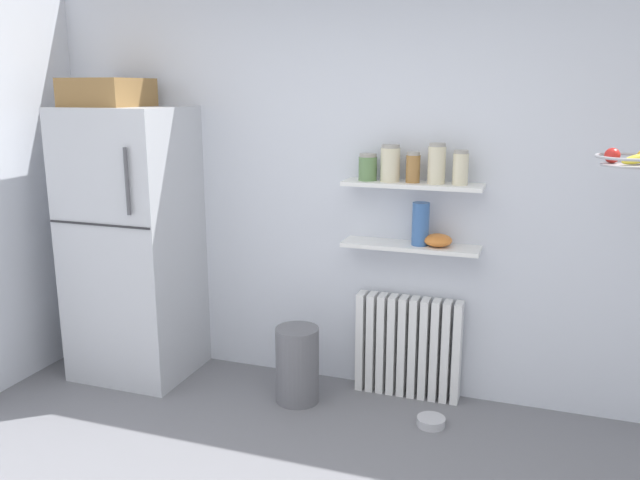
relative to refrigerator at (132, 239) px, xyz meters
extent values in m
cube|color=silver|center=(1.55, 0.37, 0.36)|extent=(7.04, 0.10, 2.60)
cube|color=#B7BABF|center=(0.00, 0.00, -0.04)|extent=(0.74, 0.65, 1.80)
cube|color=#262628|center=(0.00, -0.33, 0.16)|extent=(0.73, 0.01, 0.01)
cylinder|color=#4C4C51|center=(0.24, -0.34, 0.44)|extent=(0.02, 0.02, 0.40)
cube|color=olive|center=(-0.11, 0.00, 0.95)|extent=(0.45, 0.45, 0.18)
cube|color=white|center=(1.52, 0.24, -0.61)|extent=(0.05, 0.12, 0.65)
cube|color=white|center=(1.59, 0.24, -0.61)|extent=(0.05, 0.12, 0.65)
cube|color=white|center=(1.66, 0.24, -0.61)|extent=(0.05, 0.12, 0.65)
cube|color=white|center=(1.73, 0.24, -0.61)|extent=(0.05, 0.12, 0.65)
cube|color=white|center=(1.79, 0.24, -0.61)|extent=(0.05, 0.12, 0.65)
cube|color=white|center=(1.86, 0.24, -0.61)|extent=(0.05, 0.12, 0.65)
cube|color=white|center=(1.93, 0.24, -0.61)|extent=(0.05, 0.12, 0.65)
cube|color=white|center=(2.00, 0.24, -0.61)|extent=(0.05, 0.12, 0.65)
cube|color=white|center=(2.07, 0.24, -0.61)|extent=(0.05, 0.12, 0.65)
cube|color=white|center=(2.13, 0.24, -0.61)|extent=(0.05, 0.12, 0.65)
cube|color=white|center=(1.83, 0.21, 0.05)|extent=(0.83, 0.22, 0.02)
cube|color=white|center=(1.83, 0.21, 0.42)|extent=(0.83, 0.22, 0.02)
cylinder|color=#5B7F4C|center=(1.55, 0.21, 0.50)|extent=(0.11, 0.11, 0.14)
cylinder|color=gray|center=(1.55, 0.21, 0.58)|extent=(0.10, 0.10, 0.02)
cylinder|color=beige|center=(1.69, 0.21, 0.53)|extent=(0.12, 0.12, 0.20)
cylinder|color=gray|center=(1.69, 0.21, 0.64)|extent=(0.11, 0.11, 0.02)
cylinder|color=olive|center=(1.83, 0.21, 0.51)|extent=(0.08, 0.08, 0.16)
cylinder|color=gray|center=(1.83, 0.21, 0.60)|extent=(0.08, 0.08, 0.02)
cylinder|color=beige|center=(1.97, 0.21, 0.54)|extent=(0.10, 0.10, 0.22)
cylinder|color=gray|center=(1.97, 0.21, 0.66)|extent=(0.09, 0.09, 0.02)
cylinder|color=beige|center=(2.10, 0.21, 0.52)|extent=(0.09, 0.09, 0.18)
cylinder|color=gray|center=(2.10, 0.21, 0.62)|extent=(0.08, 0.08, 0.02)
cylinder|color=#38609E|center=(1.88, 0.21, 0.19)|extent=(0.10, 0.10, 0.26)
ellipsoid|color=orange|center=(1.99, 0.21, 0.10)|extent=(0.17, 0.17, 0.08)
cylinder|color=slate|center=(1.20, -0.07, -0.70)|extent=(0.27, 0.27, 0.48)
cylinder|color=#B7B7BC|center=(2.04, -0.10, -0.91)|extent=(0.16, 0.16, 0.05)
torus|color=#B2B2B7|center=(2.93, -0.15, 0.66)|extent=(0.31, 0.31, 0.01)
cylinder|color=#A8A8AD|center=(2.93, -0.15, 0.62)|extent=(0.25, 0.25, 0.01)
sphere|color=red|center=(2.86, -0.13, 0.66)|extent=(0.07, 0.07, 0.07)
ellipsoid|color=yellow|center=(2.97, -0.18, 0.65)|extent=(0.18, 0.12, 0.07)
camera|label=1|loc=(2.55, -3.52, 0.97)|focal=36.09mm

